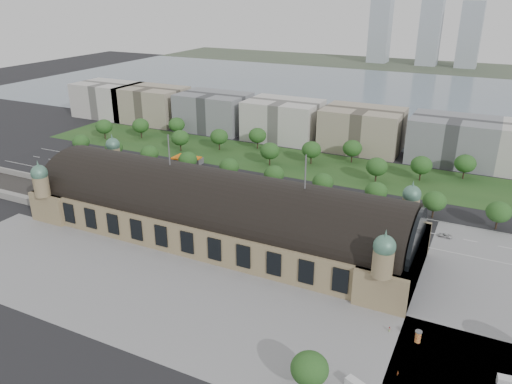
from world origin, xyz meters
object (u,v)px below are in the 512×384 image
at_px(parked_car_2, 167,194).
at_px(parked_car_5, 174,195).
at_px(parked_car_1, 119,183).
at_px(pedestrian_4, 300,370).
at_px(traffic_car_4, 230,199).
at_px(petrol_station, 192,160).
at_px(traffic_car_2, 165,181).
at_px(advertising_column, 418,336).
at_px(bus_west, 230,197).
at_px(traffic_car_5, 318,200).
at_px(bus_east, 342,220).
at_px(pedestrian_1, 398,373).
at_px(pedestrian_0, 389,329).
at_px(traffic_car_6, 445,235).
at_px(parked_car_4, 140,189).
at_px(van_east, 509,383).
at_px(parked_car_3, 152,192).
at_px(traffic_car_3, 216,183).
at_px(traffic_car_0, 71,166).
at_px(traffic_car_1, 96,163).
at_px(parked_car_0, 139,191).
at_px(bus_mid, 265,204).
at_px(parked_car_6, 206,205).

xyz_separation_m(parked_car_2, parked_car_5, (3.29, 0.64, -0.18)).
distance_m(parked_car_1, pedestrian_4, 149.11).
relative_size(traffic_car_4, parked_car_5, 0.84).
bearing_deg(petrol_station, traffic_car_2, -84.86).
bearing_deg(traffic_car_2, advertising_column, 58.72).
distance_m(traffic_car_2, bus_west, 39.67).
xyz_separation_m(traffic_car_5, bus_east, (16.51, -17.75, 0.96)).
bearing_deg(traffic_car_4, advertising_column, 49.15).
distance_m(parked_car_1, pedestrian_1, 163.54).
xyz_separation_m(traffic_car_5, pedestrian_0, (48.77, -77.77, 0.09)).
xyz_separation_m(traffic_car_6, pedestrian_1, (-0.98, -82.54, 0.10)).
bearing_deg(pedestrian_1, parked_car_4, 80.78).
relative_size(parked_car_1, bus_east, 0.41).
distance_m(petrol_station, van_east, 186.96).
bearing_deg(bus_west, petrol_station, 54.79).
bearing_deg(parked_car_3, traffic_car_6, 65.44).
relative_size(traffic_car_3, bus_east, 0.46).
relative_size(petrol_station, advertising_column, 3.91).
bearing_deg(traffic_car_0, bus_west, 83.05).
xyz_separation_m(pedestrian_0, pedestrian_4, (-16.26, -25.94, 0.06)).
bearing_deg(parked_car_2, traffic_car_3, 129.51).
height_order(traffic_car_6, parked_car_1, traffic_car_6).
distance_m(traffic_car_5, advertising_column, 97.07).
xyz_separation_m(bus_west, van_east, (114.33, -69.51, -0.42)).
xyz_separation_m(traffic_car_1, pedestrian_4, (156.63, -98.50, 0.10)).
distance_m(traffic_car_0, bus_east, 148.94).
distance_m(traffic_car_2, parked_car_2, 17.80).
height_order(parked_car_1, advertising_column, advertising_column).
distance_m(traffic_car_2, parked_car_5, 19.58).
xyz_separation_m(traffic_car_5, bus_west, (-35.60, -16.51, 0.93)).
bearing_deg(pedestrian_4, traffic_car_0, -75.25).
bearing_deg(parked_car_0, parked_car_1, -138.80).
bearing_deg(traffic_car_2, bus_east, 81.85).
xyz_separation_m(traffic_car_3, bus_west, (15.71, -14.07, 0.83)).
bearing_deg(traffic_car_6, petrol_station, -99.37).
distance_m(bus_west, pedestrian_1, 118.78).
bearing_deg(traffic_car_5, bus_west, 117.16).
bearing_deg(bus_east, parked_car_4, 96.08).
relative_size(traffic_car_1, traffic_car_4, 1.13).
height_order(parked_car_1, pedestrian_4, pedestrian_4).
height_order(traffic_car_5, parked_car_0, parked_car_0).
distance_m(traffic_car_6, parked_car_2, 119.81).
relative_size(parked_car_4, bus_mid, 0.37).
bearing_deg(bus_mid, pedestrian_1, -140.63).
distance_m(traffic_car_4, parked_car_0, 43.85).
relative_size(parked_car_1, parked_car_3, 1.17).
relative_size(traffic_car_0, parked_car_5, 0.90).
relative_size(traffic_car_1, parked_car_6, 0.97).
xyz_separation_m(parked_car_6, bus_west, (5.89, 10.96, 0.95)).
distance_m(parked_car_3, pedestrian_0, 131.11).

